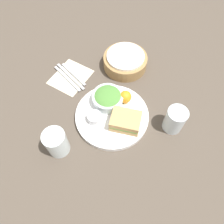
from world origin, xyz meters
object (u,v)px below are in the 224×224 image
(fork, at_px, (67,78))
(knife, at_px, (70,76))
(sandwich, at_px, (126,121))
(dressing_cup, at_px, (95,118))
(salad_bowl, at_px, (108,98))
(spoon, at_px, (74,74))
(bread_basket, at_px, (125,61))
(plate, at_px, (112,116))
(drink_glass, at_px, (175,120))
(water_glass, at_px, (56,143))

(fork, height_order, knife, same)
(sandwich, relative_size, dressing_cup, 2.32)
(salad_bowl, bearing_deg, sandwich, -26.33)
(knife, height_order, spoon, same)
(bread_basket, distance_m, knife, 0.26)
(bread_basket, height_order, spoon, bread_basket)
(sandwich, distance_m, knife, 0.35)
(plate, xyz_separation_m, sandwich, (0.07, -0.01, 0.04))
(drink_glass, height_order, fork, drink_glass)
(dressing_cup, bearing_deg, plate, 49.01)
(dressing_cup, height_order, water_glass, water_glass)
(drink_glass, bearing_deg, plate, -159.01)
(drink_glass, bearing_deg, spoon, 178.48)
(sandwich, height_order, knife, sandwich)
(salad_bowl, relative_size, fork, 0.68)
(drink_glass, distance_m, spoon, 0.49)
(drink_glass, height_order, knife, drink_glass)
(plate, relative_size, fork, 1.58)
(sandwich, bearing_deg, drink_glass, 31.88)
(water_glass, bearing_deg, bread_basket, 88.71)
(drink_glass, bearing_deg, dressing_cup, -152.70)
(dressing_cup, xyz_separation_m, fork, (-0.23, 0.12, -0.03))
(sandwich, distance_m, salad_bowl, 0.13)
(salad_bowl, bearing_deg, drink_glass, 8.72)
(sandwich, bearing_deg, dressing_cup, -159.71)
(bread_basket, bearing_deg, water_glass, -91.29)
(salad_bowl, relative_size, bread_basket, 0.63)
(dressing_cup, bearing_deg, bread_basket, 97.54)
(plate, bearing_deg, fork, 166.71)
(salad_bowl, height_order, drink_glass, drink_glass)
(knife, bearing_deg, fork, 90.00)
(plate, bearing_deg, salad_bowl, 136.37)
(salad_bowl, xyz_separation_m, spoon, (-0.22, 0.05, -0.04))
(bread_basket, xyz_separation_m, knife, (-0.18, -0.19, -0.03))
(drink_glass, relative_size, bread_basket, 0.54)
(drink_glass, relative_size, knife, 0.55)
(bread_basket, xyz_separation_m, fork, (-0.19, -0.20, -0.03))
(knife, distance_m, spoon, 0.02)
(plate, bearing_deg, water_glass, -114.88)
(salad_bowl, relative_size, knife, 0.65)
(knife, bearing_deg, dressing_cup, 165.49)
(knife, distance_m, water_glass, 0.35)
(plate, height_order, knife, plate)
(sandwich, relative_size, spoon, 0.78)
(plate, bearing_deg, sandwich, -9.97)
(dressing_cup, height_order, knife, dressing_cup)
(plate, distance_m, knife, 0.28)
(dressing_cup, xyz_separation_m, spoon, (-0.22, 0.15, -0.03))
(salad_bowl, relative_size, drink_glass, 1.17)
(plate, distance_m, water_glass, 0.24)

